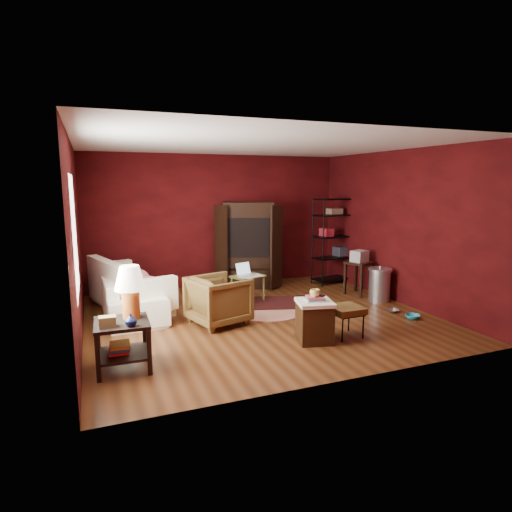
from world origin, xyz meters
The scene contains 18 objects.
room centered at (-0.04, -0.01, 1.40)m, with size 5.54×5.04×2.84m.
sofa centered at (-1.99, 1.09, 0.45)m, with size 2.31×0.67×0.90m, color white.
armchair centered at (-0.74, -0.07, 0.42)m, with size 0.82×0.77×0.84m, color black.
pet_bowl_steel centered at (2.23, -0.59, 0.11)m, with size 0.21×0.05×0.21m, color #AAACB1.
pet_bowl_turquoise centered at (2.29, -1.01, 0.12)m, with size 0.23×0.07×0.23m, color teal.
vase centered at (-2.19, -1.48, 0.66)m, with size 0.14×0.14×0.14m, color #0D1745.
mug centered at (0.27, -1.33, 0.72)m, with size 0.14×0.11×0.14m, color #F2D676.
side_table centered at (-2.21, -1.21, 0.74)m, with size 0.64×0.64×1.23m.
sofa_cushions centered at (-2.03, 1.07, 0.41)m, with size 1.33×2.15×0.84m.
hamper centered at (0.29, -1.31, 0.31)m, with size 0.58×0.58×0.67m.
footstool centered at (0.81, -1.30, 0.39)m, with size 0.45×0.45×0.45m.
rug_round centered at (0.25, 0.37, 0.01)m, with size 1.88×1.88×0.01m.
rug_oriental centered at (0.66, 0.62, 0.02)m, with size 1.52×1.22×0.01m.
laptop_desk centered at (0.13, 0.97, 0.45)m, with size 0.68×0.60×0.72m.
tv_armoire centered at (0.55, 2.05, 0.94)m, with size 1.35×1.02×1.81m.
wire_shelving centered at (2.45, 1.73, 1.03)m, with size 0.97×0.53×1.88m.
small_stand centered at (2.38, 0.66, 0.66)m, with size 0.57×0.57×0.89m.
trash_can centered at (2.45, 0.09, 0.32)m, with size 0.57×0.57×0.68m.
Camera 1 is at (-2.56, -6.35, 2.20)m, focal length 30.00 mm.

